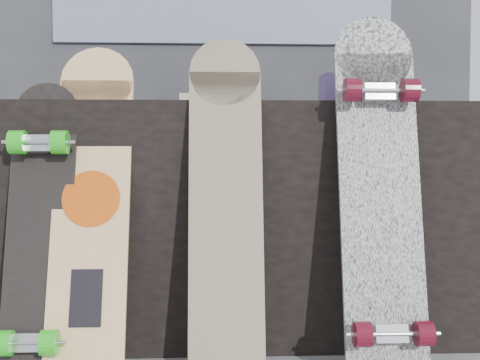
{
  "coord_description": "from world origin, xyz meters",
  "views": [
    {
      "loc": [
        -0.06,
        -1.64,
        0.65
      ],
      "look_at": [
        0.03,
        0.2,
        0.55
      ],
      "focal_mm": 45.0,
      "sensor_mm": 36.0,
      "label": 1
    }
  ],
  "objects_px": {
    "vendor_table": "(228,219)",
    "longboard_cascadia": "(381,184)",
    "skateboard_dark": "(39,222)",
    "longboard_geisha": "(92,195)",
    "longboard_celtic": "(226,191)"
  },
  "relations": [
    {
      "from": "vendor_table",
      "to": "longboard_cascadia",
      "type": "xyz_separation_m",
      "value": [
        0.44,
        -0.41,
        0.15
      ]
    },
    {
      "from": "skateboard_dark",
      "to": "longboard_geisha",
      "type": "bearing_deg",
      "value": 15.41
    },
    {
      "from": "vendor_table",
      "to": "longboard_celtic",
      "type": "height_order",
      "value": "longboard_celtic"
    },
    {
      "from": "longboard_celtic",
      "to": "skateboard_dark",
      "type": "relative_size",
      "value": 1.16
    },
    {
      "from": "longboard_celtic",
      "to": "skateboard_dark",
      "type": "distance_m",
      "value": 0.55
    },
    {
      "from": "vendor_table",
      "to": "longboard_cascadia",
      "type": "relative_size",
      "value": 1.51
    },
    {
      "from": "skateboard_dark",
      "to": "longboard_cascadia",
      "type": "bearing_deg",
      "value": -1.65
    },
    {
      "from": "vendor_table",
      "to": "longboard_celtic",
      "type": "xyz_separation_m",
      "value": [
        -0.02,
        -0.37,
        0.13
      ]
    },
    {
      "from": "longboard_celtic",
      "to": "longboard_geisha",
      "type": "bearing_deg",
      "value": 174.81
    },
    {
      "from": "longboard_geisha",
      "to": "skateboard_dark",
      "type": "xyz_separation_m",
      "value": [
        -0.15,
        -0.04,
        -0.08
      ]
    },
    {
      "from": "longboard_celtic",
      "to": "longboard_cascadia",
      "type": "xyz_separation_m",
      "value": [
        0.45,
        -0.03,
        0.02
      ]
    },
    {
      "from": "longboard_cascadia",
      "to": "skateboard_dark",
      "type": "bearing_deg",
      "value": 178.35
    },
    {
      "from": "longboard_cascadia",
      "to": "skateboard_dark",
      "type": "relative_size",
      "value": 1.24
    },
    {
      "from": "longboard_geisha",
      "to": "vendor_table",
      "type": "bearing_deg",
      "value": 39.11
    },
    {
      "from": "longboard_cascadia",
      "to": "vendor_table",
      "type": "bearing_deg",
      "value": 136.94
    }
  ]
}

